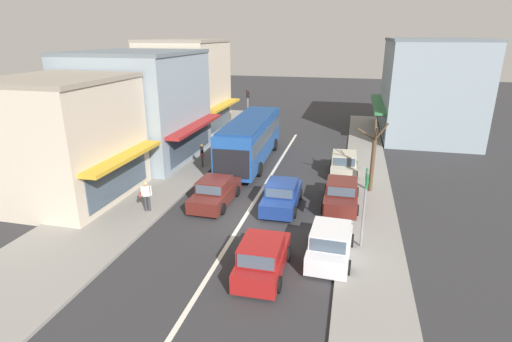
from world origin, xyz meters
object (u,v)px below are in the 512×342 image
(hatchback_adjacent_lane_lead, at_px, (262,258))
(directional_road_sign, at_px, (366,192))
(parked_hatchback_kerb_third, at_px, (344,164))
(pedestrian_far_walker, at_px, (219,146))
(parked_sedan_kerb_second, at_px, (341,194))
(sedan_behind_bus_mid, at_px, (215,192))
(pedestrian_browsing_midblock, at_px, (146,194))
(pedestrian_with_handbag_near, at_px, (202,154))
(traffic_light_downstreet, at_px, (248,105))
(city_bus, at_px, (251,137))
(street_tree_right, at_px, (373,160))
(parked_hatchback_kerb_front, at_px, (330,243))
(sedan_adjacent_lane_trail, at_px, (282,195))

(hatchback_adjacent_lane_lead, distance_m, directional_road_sign, 5.13)
(parked_hatchback_kerb_third, height_order, pedestrian_far_walker, pedestrian_far_walker)
(parked_sedan_kerb_second, bearing_deg, sedan_behind_bus_mid, -168.25)
(pedestrian_far_walker, bearing_deg, pedestrian_browsing_midblock, -93.40)
(parked_hatchback_kerb_third, bearing_deg, directional_road_sign, -83.63)
(hatchback_adjacent_lane_lead, distance_m, pedestrian_browsing_midblock, 8.17)
(pedestrian_with_handbag_near, bearing_deg, traffic_light_downstreet, 85.99)
(city_bus, bearing_deg, pedestrian_with_handbag_near, -141.81)
(sedan_behind_bus_mid, xyz_separation_m, pedestrian_browsing_midblock, (-3.05, -2.06, 0.40))
(city_bus, bearing_deg, pedestrian_far_walker, 179.07)
(hatchback_adjacent_lane_lead, height_order, pedestrian_browsing_midblock, pedestrian_browsing_midblock)
(street_tree_right, xyz_separation_m, pedestrian_with_handbag_near, (-11.26, 1.85, -0.97))
(city_bus, distance_m, pedestrian_with_handbag_near, 3.78)
(parked_hatchback_kerb_front, relative_size, pedestrian_browsing_midblock, 2.31)
(pedestrian_browsing_midblock, bearing_deg, pedestrian_far_walker, 86.60)
(directional_road_sign, bearing_deg, pedestrian_far_walker, 132.89)
(street_tree_right, bearing_deg, parked_sedan_kerb_second, -125.07)
(sedan_behind_bus_mid, height_order, parked_hatchback_kerb_third, parked_hatchback_kerb_third)
(city_bus, bearing_deg, hatchback_adjacent_lane_lead, -73.77)
(parked_sedan_kerb_second, relative_size, traffic_light_downstreet, 1.00)
(traffic_light_downstreet, bearing_deg, pedestrian_far_walker, -91.92)
(city_bus, distance_m, parked_hatchback_kerb_front, 13.84)
(parked_hatchback_kerb_front, relative_size, directional_road_sign, 1.04)
(parked_hatchback_kerb_third, bearing_deg, sedan_behind_bus_mid, -135.28)
(hatchback_adjacent_lane_lead, height_order, sedan_behind_bus_mid, hatchback_adjacent_lane_lead)
(sedan_adjacent_lane_trail, height_order, parked_sedan_kerb_second, same)
(city_bus, bearing_deg, parked_hatchback_kerb_third, -9.99)
(parked_sedan_kerb_second, xyz_separation_m, pedestrian_far_walker, (-9.22, 6.47, 0.40))
(sedan_adjacent_lane_trail, distance_m, parked_hatchback_kerb_third, 6.94)
(pedestrian_with_handbag_near, bearing_deg, sedan_adjacent_lane_trail, -38.04)
(hatchback_adjacent_lane_lead, distance_m, parked_sedan_kerb_second, 7.96)
(parked_hatchback_kerb_front, bearing_deg, pedestrian_far_walker, 126.46)
(street_tree_right, bearing_deg, city_bus, 153.68)
(directional_road_sign, bearing_deg, sedan_behind_bus_mid, 157.83)
(directional_road_sign, distance_m, pedestrian_browsing_midblock, 11.04)
(street_tree_right, distance_m, pedestrian_with_handbag_near, 11.46)
(hatchback_adjacent_lane_lead, relative_size, pedestrian_with_handbag_near, 2.28)
(sedan_behind_bus_mid, bearing_deg, parked_hatchback_kerb_third, 44.72)
(hatchback_adjacent_lane_lead, relative_size, directional_road_sign, 1.03)
(pedestrian_far_walker, bearing_deg, sedan_behind_bus_mid, -72.67)
(city_bus, xyz_separation_m, parked_sedan_kerb_second, (6.75, -6.43, -1.22))
(parked_sedan_kerb_second, bearing_deg, parked_hatchback_kerb_third, 90.48)
(sedan_behind_bus_mid, xyz_separation_m, directional_road_sign, (7.81, -3.18, 2.01))
(parked_sedan_kerb_second, bearing_deg, pedestrian_with_handbag_near, 156.78)
(street_tree_right, height_order, pedestrian_far_walker, street_tree_right)
(parked_hatchback_kerb_third, relative_size, traffic_light_downstreet, 0.89)
(sedan_adjacent_lane_trail, distance_m, directional_road_sign, 5.87)
(pedestrian_browsing_midblock, bearing_deg, directional_road_sign, -5.90)
(directional_road_sign, relative_size, street_tree_right, 0.84)
(traffic_light_downstreet, distance_m, pedestrian_browsing_midblock, 17.59)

